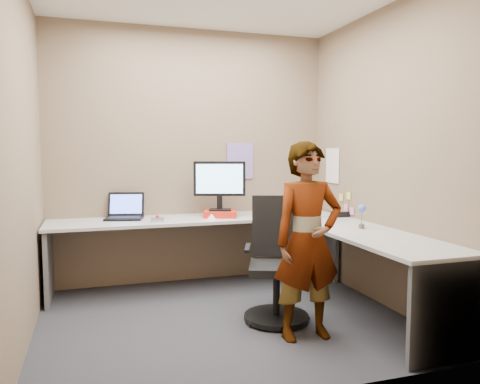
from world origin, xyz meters
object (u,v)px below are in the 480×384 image
object	(u,v)px
desk	(258,239)
office_chair	(276,270)
monitor	(220,182)
person	(308,241)

from	to	relation	value
desk	office_chair	distance (m)	0.53
monitor	office_chair	world-z (taller)	monitor
office_chair	desk	bearing A→B (deg)	110.15
office_chair	person	bearing A→B (deg)	-58.34
monitor	office_chair	distance (m)	1.29
person	office_chair	bearing A→B (deg)	99.78
office_chair	person	world-z (taller)	person
desk	person	size ratio (longest dim) A/B	2.01
monitor	office_chair	size ratio (longest dim) A/B	0.51
desk	person	bearing A→B (deg)	-86.02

